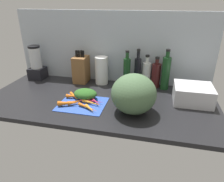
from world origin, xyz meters
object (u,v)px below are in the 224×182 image
object	(u,v)px
paper_towel_roll	(102,70)
dish_rack	(193,94)
knife_block	(81,69)
carrot_3	(90,108)
carrot_9	(94,100)
blender_appliance	(36,65)
carrot_4	(88,107)
bottle_4	(166,73)
bottle_3	(156,75)
carrot_2	(75,102)
cutting_board	(82,104)
bottle_0	(127,72)
winter_squash	(134,94)
carrot_5	(92,101)
bottle_2	(146,74)
carrot_1	(75,97)
carrot_0	(81,97)
carrot_7	(92,103)
carrot_8	(68,103)
carrot_6	(74,96)
bottle_1	(138,71)

from	to	relation	value
paper_towel_roll	dish_rack	world-z (taller)	paper_towel_roll
knife_block	carrot_3	bearing A→B (deg)	-63.99
carrot_9	blender_appliance	size ratio (longest dim) A/B	0.58
carrot_4	bottle_4	world-z (taller)	bottle_4
bottle_3	carrot_2	bearing A→B (deg)	-139.49
cutting_board	carrot_3	distance (cm)	11.59
carrot_9	bottle_3	size ratio (longest dim) A/B	0.68
carrot_4	bottle_3	world-z (taller)	bottle_3
carrot_9	dish_rack	size ratio (longest dim) A/B	0.67
dish_rack	blender_appliance	bearing A→B (deg)	172.04
carrot_3	carrot_9	world-z (taller)	carrot_9
bottle_0	bottle_3	xyz separation A→B (cm)	(23.74, 4.93, -2.58)
winter_squash	carrot_5	bearing A→B (deg)	170.41
cutting_board	bottle_2	size ratio (longest dim) A/B	1.21
carrot_1	carrot_9	bearing A→B (deg)	-10.19
bottle_2	carrot_1	bearing A→B (deg)	-143.07
carrot_0	dish_rack	bearing A→B (deg)	10.49
carrot_3	carrot_5	world-z (taller)	carrot_3
carrot_9	bottle_4	world-z (taller)	bottle_4
carrot_7	bottle_2	distance (cm)	56.12
carrot_8	carrot_9	size ratio (longest dim) A/B	0.82
carrot_0	bottle_0	distance (cm)	44.67
carrot_1	carrot_2	world-z (taller)	carrot_2
carrot_8	cutting_board	bearing A→B (deg)	31.84
bottle_0	carrot_4	bearing A→B (deg)	-112.39
carrot_1	carrot_3	bearing A→B (deg)	-41.37
carrot_6	knife_block	bearing A→B (deg)	101.20
carrot_6	cutting_board	bearing A→B (deg)	-36.71
carrot_4	dish_rack	xyz separation A→B (cm)	(69.55, 27.85, 4.39)
dish_rack	carrot_4	bearing A→B (deg)	-158.18
cutting_board	bottle_3	bearing A→B (deg)	41.99
bottle_0	cutting_board	bearing A→B (deg)	-122.76
carrot_8	bottle_3	bearing A→B (deg)	40.68
knife_block	bottle_4	xyz separation A→B (cm)	(72.34, -0.27, 2.49)
cutting_board	blender_appliance	bearing A→B (deg)	145.74
carrot_7	carrot_9	distance (cm)	3.91
blender_appliance	bottle_4	bearing A→B (deg)	0.54
carrot_0	carrot_9	xyz separation A→B (cm)	(10.60, -2.66, 0.18)
carrot_8	bottle_3	world-z (taller)	bottle_3
carrot_3	knife_block	distance (cm)	55.79
carrot_3	knife_block	world-z (taller)	knife_block
bottle_0	carrot_5	bearing A→B (deg)	-117.48
carrot_8	bottle_0	bearing A→B (deg)	52.90
carrot_4	bottle_1	world-z (taller)	bottle_1
carrot_4	carrot_2	bearing A→B (deg)	157.17
carrot_8	bottle_3	size ratio (longest dim) A/B	0.56
carrot_4	winter_squash	distance (cm)	32.24
bottle_2	carrot_5	bearing A→B (deg)	-130.22
carrot_8	knife_block	size ratio (longest dim) A/B	0.51
carrot_3	bottle_3	size ratio (longest dim) A/B	0.39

